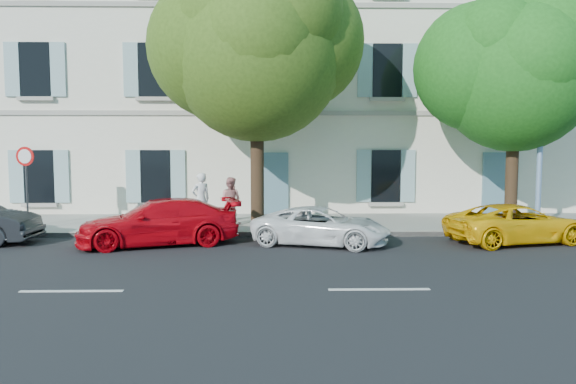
{
  "coord_description": "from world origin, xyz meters",
  "views": [
    {
      "loc": [
        -2.03,
        -14.76,
        2.88
      ],
      "look_at": [
        -1.66,
        2.0,
        1.4
      ],
      "focal_mm": 35.0,
      "sensor_mm": 36.0,
      "label": 1
    }
  ],
  "objects_px": {
    "car_red_coupe": "(159,222)",
    "tree_right": "(515,75)",
    "pedestrian_a": "(201,199)",
    "car_white_coupe": "(321,226)",
    "car_yellow_supercar": "(517,224)",
    "street_lamp": "(546,71)",
    "road_sign": "(26,170)",
    "pedestrian_b": "(230,201)",
    "tree_left": "(257,56)"
  },
  "relations": [
    {
      "from": "car_red_coupe",
      "to": "tree_right",
      "type": "relative_size",
      "value": 0.59
    },
    {
      "from": "pedestrian_a",
      "to": "car_white_coupe",
      "type": "bearing_deg",
      "value": 112.69
    },
    {
      "from": "car_red_coupe",
      "to": "car_yellow_supercar",
      "type": "height_order",
      "value": "car_red_coupe"
    },
    {
      "from": "car_yellow_supercar",
      "to": "street_lamp",
      "type": "relative_size",
      "value": 0.46
    },
    {
      "from": "car_yellow_supercar",
      "to": "road_sign",
      "type": "height_order",
      "value": "road_sign"
    },
    {
      "from": "car_red_coupe",
      "to": "car_white_coupe",
      "type": "xyz_separation_m",
      "value": [
        4.58,
        -0.11,
        -0.11
      ]
    },
    {
      "from": "pedestrian_b",
      "to": "tree_left",
      "type": "bearing_deg",
      "value": 170.76
    },
    {
      "from": "street_lamp",
      "to": "tree_left",
      "type": "bearing_deg",
      "value": 176.04
    },
    {
      "from": "car_red_coupe",
      "to": "pedestrian_a",
      "type": "bearing_deg",
      "value": 146.55
    },
    {
      "from": "pedestrian_a",
      "to": "car_red_coupe",
      "type": "bearing_deg",
      "value": 40.39
    },
    {
      "from": "road_sign",
      "to": "pedestrian_b",
      "type": "height_order",
      "value": "road_sign"
    },
    {
      "from": "street_lamp",
      "to": "pedestrian_a",
      "type": "relative_size",
      "value": 4.98
    },
    {
      "from": "tree_left",
      "to": "road_sign",
      "type": "relative_size",
      "value": 3.27
    },
    {
      "from": "car_yellow_supercar",
      "to": "road_sign",
      "type": "distance_m",
      "value": 14.9
    },
    {
      "from": "car_red_coupe",
      "to": "tree_left",
      "type": "height_order",
      "value": "tree_left"
    },
    {
      "from": "car_red_coupe",
      "to": "tree_left",
      "type": "bearing_deg",
      "value": 116.01
    },
    {
      "from": "car_white_coupe",
      "to": "pedestrian_a",
      "type": "xyz_separation_m",
      "value": [
        -3.74,
        2.7,
        0.49
      ]
    },
    {
      "from": "tree_right",
      "to": "pedestrian_a",
      "type": "height_order",
      "value": "tree_right"
    },
    {
      "from": "street_lamp",
      "to": "pedestrian_a",
      "type": "bearing_deg",
      "value": 175.62
    },
    {
      "from": "tree_left",
      "to": "pedestrian_a",
      "type": "height_order",
      "value": "tree_left"
    },
    {
      "from": "tree_left",
      "to": "pedestrian_a",
      "type": "bearing_deg",
      "value": 173.6
    },
    {
      "from": "car_white_coupe",
      "to": "pedestrian_b",
      "type": "bearing_deg",
      "value": 60.36
    },
    {
      "from": "car_white_coupe",
      "to": "street_lamp",
      "type": "distance_m",
      "value": 8.64
    },
    {
      "from": "pedestrian_a",
      "to": "tree_right",
      "type": "bearing_deg",
      "value": 147.91
    },
    {
      "from": "pedestrian_b",
      "to": "car_red_coupe",
      "type": "bearing_deg",
      "value": 77.53
    },
    {
      "from": "road_sign",
      "to": "pedestrian_b",
      "type": "bearing_deg",
      "value": 8.74
    },
    {
      "from": "pedestrian_b",
      "to": "pedestrian_a",
      "type": "bearing_deg",
      "value": 36.62
    },
    {
      "from": "tree_right",
      "to": "pedestrian_b",
      "type": "distance_m",
      "value": 10.14
    },
    {
      "from": "tree_left",
      "to": "street_lamp",
      "type": "relative_size",
      "value": 0.98
    },
    {
      "from": "car_yellow_supercar",
      "to": "pedestrian_a",
      "type": "height_order",
      "value": "pedestrian_a"
    },
    {
      "from": "car_red_coupe",
      "to": "pedestrian_b",
      "type": "relative_size",
      "value": 2.82
    },
    {
      "from": "street_lamp",
      "to": "car_yellow_supercar",
      "type": "bearing_deg",
      "value": -131.21
    },
    {
      "from": "pedestrian_a",
      "to": "pedestrian_b",
      "type": "relative_size",
      "value": 1.1
    },
    {
      "from": "car_red_coupe",
      "to": "car_yellow_supercar",
      "type": "relative_size",
      "value": 1.1
    },
    {
      "from": "car_white_coupe",
      "to": "pedestrian_a",
      "type": "bearing_deg",
      "value": 71.4
    },
    {
      "from": "car_yellow_supercar",
      "to": "car_white_coupe",
      "type": "bearing_deg",
      "value": 77.97
    },
    {
      "from": "tree_right",
      "to": "street_lamp",
      "type": "distance_m",
      "value": 0.97
    },
    {
      "from": "tree_left",
      "to": "pedestrian_b",
      "type": "bearing_deg",
      "value": 151.48
    },
    {
      "from": "tree_right",
      "to": "pedestrian_b",
      "type": "bearing_deg",
      "value": 177.55
    },
    {
      "from": "road_sign",
      "to": "street_lamp",
      "type": "bearing_deg",
      "value": -0.56
    },
    {
      "from": "road_sign",
      "to": "street_lamp",
      "type": "distance_m",
      "value": 16.47
    },
    {
      "from": "car_white_coupe",
      "to": "tree_left",
      "type": "xyz_separation_m",
      "value": [
        -1.88,
        2.49,
        5.09
      ]
    },
    {
      "from": "car_white_coupe",
      "to": "tree_left",
      "type": "height_order",
      "value": "tree_left"
    },
    {
      "from": "car_white_coupe",
      "to": "street_lamp",
      "type": "xyz_separation_m",
      "value": [
        7.11,
        1.87,
        4.55
      ]
    },
    {
      "from": "car_white_coupe",
      "to": "road_sign",
      "type": "bearing_deg",
      "value": 94.64
    },
    {
      "from": "pedestrian_b",
      "to": "car_white_coupe",
      "type": "bearing_deg",
      "value": 152.43
    },
    {
      "from": "car_yellow_supercar",
      "to": "pedestrian_a",
      "type": "distance_m",
      "value": 9.71
    },
    {
      "from": "road_sign",
      "to": "street_lamp",
      "type": "relative_size",
      "value": 0.3
    },
    {
      "from": "car_red_coupe",
      "to": "road_sign",
      "type": "relative_size",
      "value": 1.72
    },
    {
      "from": "tree_right",
      "to": "street_lamp",
      "type": "height_order",
      "value": "street_lamp"
    }
  ]
}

